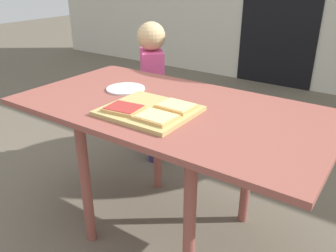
{
  "coord_description": "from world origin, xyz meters",
  "views": [
    {
      "loc": [
        0.83,
        -1.22,
        1.27
      ],
      "look_at": [
        -0.01,
        0.0,
        0.6
      ],
      "focal_mm": 37.14,
      "sensor_mm": 36.0,
      "label": 1
    }
  ],
  "objects": [
    {
      "name": "child_left",
      "position": [
        -0.55,
        0.6,
        0.57
      ],
      "size": [
        0.27,
        0.27,
        0.97
      ],
      "color": "navy",
      "rests_on": "ground"
    },
    {
      "name": "pizza_slice_near_right",
      "position": [
        0.07,
        -0.2,
        0.74
      ],
      "size": [
        0.15,
        0.13,
        0.02
      ],
      "color": "tan",
      "rests_on": "cutting_board"
    },
    {
      "name": "plate_white_left",
      "position": [
        -0.31,
        0.06,
        0.72
      ],
      "size": [
        0.2,
        0.2,
        0.01
      ],
      "primitive_type": "cylinder",
      "color": "white",
      "rests_on": "dining_table"
    },
    {
      "name": "ground_plane",
      "position": [
        0.0,
        0.0,
        0.0
      ],
      "size": [
        16.0,
        16.0,
        0.0
      ],
      "primitive_type": "plane",
      "color": "#625949"
    },
    {
      "name": "pizza_slice_far_right",
      "position": [
        0.07,
        -0.05,
        0.74
      ],
      "size": [
        0.16,
        0.13,
        0.02
      ],
      "color": "tan",
      "rests_on": "cutting_board"
    },
    {
      "name": "cutting_board",
      "position": [
        -0.02,
        -0.13,
        0.72
      ],
      "size": [
        0.38,
        0.34,
        0.02
      ],
      "primitive_type": "cube",
      "color": "tan",
      "rests_on": "dining_table"
    },
    {
      "name": "dining_table",
      "position": [
        0.0,
        0.0,
        0.63
      ],
      "size": [
        1.44,
        0.78,
        0.71
      ],
      "color": "brown",
      "rests_on": "ground"
    },
    {
      "name": "pizza_slice_near_left",
      "position": [
        -0.1,
        -0.2,
        0.74
      ],
      "size": [
        0.17,
        0.14,
        0.02
      ],
      "color": "tan",
      "rests_on": "cutting_board"
    }
  ]
}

